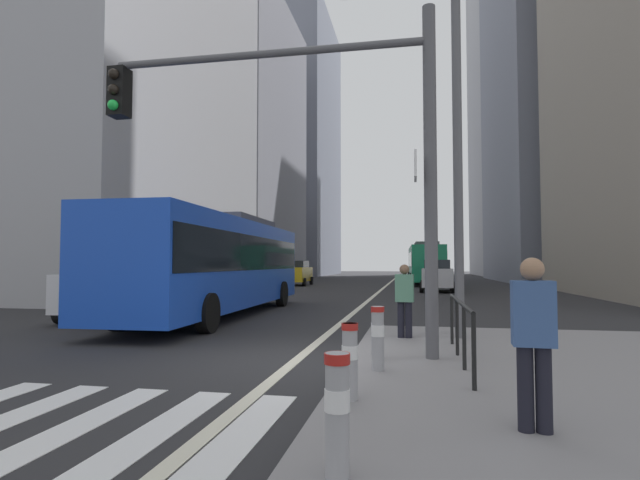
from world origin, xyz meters
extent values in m
plane|color=#28282B|center=(0.00, 20.00, 0.00)|extent=(160.00, 160.00, 0.00)
cube|color=silver|center=(-2.35, -4.00, 0.01)|extent=(0.45, 3.20, 0.01)
cube|color=silver|center=(-1.45, -4.00, 0.01)|extent=(0.45, 3.20, 0.01)
cube|color=silver|center=(-0.55, -4.00, 0.01)|extent=(0.45, 3.20, 0.01)
cube|color=silver|center=(0.35, -4.00, 0.01)|extent=(0.45, 3.20, 0.01)
cube|color=silver|center=(1.25, -4.00, 0.01)|extent=(0.45, 3.20, 0.01)
cube|color=silver|center=(2.15, -4.00, 0.01)|extent=(0.45, 3.20, 0.01)
cube|color=beige|center=(0.00, 30.00, 0.01)|extent=(0.20, 80.00, 0.01)
cube|color=gray|center=(-16.00, 39.37, 14.22)|extent=(11.00, 18.71, 28.45)
cube|color=slate|center=(-16.00, 64.01, 19.61)|extent=(11.86, 21.30, 39.23)
cube|color=slate|center=(17.00, 41.91, 22.24)|extent=(13.51, 20.87, 44.48)
cube|color=#9E9EA3|center=(17.00, 65.43, 28.76)|extent=(11.86, 17.94, 57.52)
cube|color=blue|center=(-4.25, 6.68, 1.73)|extent=(2.81, 12.17, 2.75)
cube|color=black|center=(-4.25, 6.68, 2.07)|extent=(2.84, 11.93, 1.10)
cube|color=#4C4C51|center=(-4.30, 8.50, 3.25)|extent=(1.86, 4.40, 0.30)
cylinder|color=black|center=(-2.96, 2.84, 0.50)|extent=(0.33, 1.01, 1.00)
cylinder|color=black|center=(-5.35, 2.78, 0.50)|extent=(0.33, 1.01, 1.00)
cylinder|color=black|center=(-3.15, 10.59, 0.50)|extent=(0.33, 1.01, 1.00)
cylinder|color=black|center=(-5.55, 10.53, 0.50)|extent=(0.33, 1.01, 1.00)
cube|color=silver|center=(-6.97, 5.33, 0.87)|extent=(1.93, 4.36, 1.10)
cube|color=black|center=(-6.98, 5.48, 1.68)|extent=(1.57, 2.37, 0.52)
cylinder|color=black|center=(-6.01, 3.90, 0.32)|extent=(0.24, 0.65, 0.64)
cylinder|color=black|center=(-7.83, 3.84, 0.32)|extent=(0.24, 0.65, 0.64)
cylinder|color=black|center=(-6.11, 6.82, 0.32)|extent=(0.24, 0.65, 0.64)
cylinder|color=black|center=(-7.93, 6.76, 0.32)|extent=(0.24, 0.65, 0.64)
cube|color=#198456|center=(3.05, 33.29, 1.73)|extent=(2.83, 11.69, 2.75)
cube|color=black|center=(3.05, 33.29, 2.07)|extent=(2.86, 11.46, 1.10)
cube|color=#4C4C51|center=(3.10, 31.55, 3.25)|extent=(1.87, 4.23, 0.30)
cylinder|color=black|center=(1.75, 36.98, 0.50)|extent=(0.33, 1.01, 1.00)
cylinder|color=black|center=(4.15, 37.04, 0.50)|extent=(0.33, 1.01, 1.00)
cylinder|color=black|center=(1.96, 29.54, 0.50)|extent=(0.33, 1.01, 1.00)
cylinder|color=black|center=(4.36, 29.61, 0.50)|extent=(0.33, 1.01, 1.00)
cube|color=gold|center=(-6.99, 29.18, 0.87)|extent=(1.89, 4.48, 1.10)
cube|color=black|center=(-7.00, 29.33, 1.68)|extent=(1.55, 2.43, 0.52)
cylinder|color=black|center=(-6.05, 27.69, 0.32)|extent=(0.24, 0.65, 0.64)
cylinder|color=black|center=(-7.87, 27.65, 0.32)|extent=(0.24, 0.65, 0.64)
cylinder|color=black|center=(-6.12, 30.71, 0.32)|extent=(0.24, 0.65, 0.64)
cylinder|color=black|center=(-7.94, 30.66, 0.32)|extent=(0.24, 0.65, 0.64)
cube|color=silver|center=(3.49, 22.43, 0.87)|extent=(1.92, 4.32, 1.10)
cube|color=black|center=(3.49, 22.28, 1.68)|extent=(1.57, 2.35, 0.52)
cylinder|color=black|center=(2.63, 23.91, 0.32)|extent=(0.24, 0.65, 0.64)
cylinder|color=black|center=(4.45, 23.85, 0.32)|extent=(0.24, 0.65, 0.64)
cylinder|color=black|center=(2.54, 21.01, 0.32)|extent=(0.24, 0.65, 0.64)
cylinder|color=black|center=(4.36, 20.95, 0.32)|extent=(0.24, 0.65, 0.64)
cylinder|color=#515156|center=(2.36, -0.21, 3.15)|extent=(0.22, 0.22, 6.00)
cylinder|color=#515156|center=(-0.56, -0.21, 5.55)|extent=(5.85, 0.14, 0.14)
cube|color=black|center=(-3.49, -0.21, 5.03)|extent=(0.34, 0.34, 0.95)
sphere|color=black|center=(-3.49, -0.41, 5.32)|extent=(0.20, 0.20, 0.20)
sphere|color=black|center=(-3.49, -0.41, 5.02)|extent=(0.20, 0.20, 0.20)
sphere|color=green|center=(-3.49, -0.41, 4.72)|extent=(0.20, 0.20, 0.20)
cube|color=white|center=(2.11, -0.39, 3.35)|extent=(0.04, 0.60, 0.44)
cylinder|color=#56565B|center=(3.03, 2.24, 4.15)|extent=(0.20, 0.20, 8.00)
cylinder|color=#99999E|center=(1.50, -5.00, 0.61)|extent=(0.18, 0.18, 0.91)
cylinder|color=white|center=(1.50, -5.00, 0.71)|extent=(0.19, 0.19, 0.16)
cylinder|color=#B21E19|center=(1.50, -5.00, 1.02)|extent=(0.20, 0.20, 0.08)
cylinder|color=#99999E|center=(1.33, -2.93, 0.59)|extent=(0.18, 0.18, 0.88)
cylinder|color=white|center=(1.33, -2.93, 0.70)|extent=(0.19, 0.19, 0.16)
cylinder|color=#B21E19|center=(1.33, -2.93, 0.99)|extent=(0.20, 0.20, 0.08)
cylinder|color=#99999E|center=(1.54, -1.29, 0.62)|extent=(0.18, 0.18, 0.94)
cylinder|color=white|center=(1.54, -1.29, 0.73)|extent=(0.19, 0.19, 0.17)
cylinder|color=#B21E19|center=(1.54, -1.29, 1.05)|extent=(0.20, 0.20, 0.08)
cylinder|color=#99999E|center=(1.46, -0.39, 0.57)|extent=(0.18, 0.18, 0.84)
cylinder|color=white|center=(1.46, -0.39, 0.67)|extent=(0.19, 0.19, 0.15)
cylinder|color=#B21E19|center=(1.46, -0.39, 0.95)|extent=(0.20, 0.20, 0.08)
cylinder|color=black|center=(2.80, -2.22, 0.62)|extent=(0.06, 0.06, 0.95)
cylinder|color=black|center=(2.80, -1.03, 0.62)|extent=(0.06, 0.06, 0.95)
cylinder|color=black|center=(2.80, 0.16, 0.62)|extent=(0.06, 0.06, 0.95)
cylinder|color=black|center=(2.80, 1.36, 0.62)|extent=(0.06, 0.06, 0.95)
cylinder|color=black|center=(2.80, -0.43, 1.10)|extent=(0.06, 3.58, 0.06)
cylinder|color=black|center=(3.10, -3.69, 0.55)|extent=(0.15, 0.15, 0.80)
cylinder|color=black|center=(3.26, -3.70, 0.55)|extent=(0.15, 0.15, 0.80)
cube|color=#38568E|center=(3.18, -3.69, 1.26)|extent=(0.40, 0.27, 0.62)
sphere|color=#9E7556|center=(3.18, -3.69, 1.68)|extent=(0.22, 0.22, 0.22)
cylinder|color=black|center=(1.80, 2.02, 0.53)|extent=(0.15, 0.15, 0.76)
cylinder|color=black|center=(1.96, 2.01, 0.53)|extent=(0.15, 0.15, 0.76)
cube|color=#4C7F66|center=(1.88, 2.02, 1.20)|extent=(0.40, 0.28, 0.59)
sphere|color=brown|center=(1.88, 2.02, 1.60)|extent=(0.21, 0.21, 0.21)
camera|label=1|loc=(2.06, -8.67, 1.73)|focal=27.61mm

